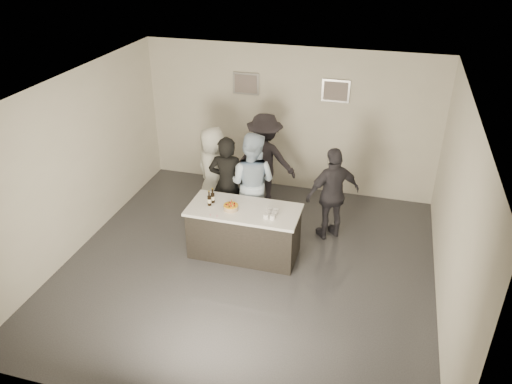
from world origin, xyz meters
TOP-DOWN VIEW (x-y plane):
  - floor at (0.00, 0.00)m, footprint 6.00×6.00m
  - ceiling at (0.00, 0.00)m, footprint 6.00×6.00m
  - wall_back at (0.00, 3.00)m, footprint 6.00×0.04m
  - wall_front at (0.00, -3.00)m, footprint 6.00×0.04m
  - wall_left at (-3.00, 0.00)m, footprint 0.04×6.00m
  - wall_right at (3.00, 0.00)m, footprint 0.04×6.00m
  - picture_left at (-0.90, 2.97)m, footprint 0.54×0.04m
  - picture_right at (0.90, 2.97)m, footprint 0.54×0.04m
  - bar_counter at (-0.16, 0.34)m, footprint 1.86×0.86m
  - cake at (-0.36, 0.25)m, footprint 0.24×0.24m
  - beer_bottle_a at (-0.73, 0.40)m, footprint 0.07×0.07m
  - beer_bottle_b at (-0.75, 0.29)m, footprint 0.07×0.07m
  - tumbler_cluster at (0.32, 0.25)m, footprint 0.19×0.30m
  - candles at (-0.54, 0.01)m, footprint 0.24×0.08m
  - person_main_black at (-0.70, 1.08)m, footprint 0.71×0.51m
  - person_main_blue at (-0.27, 1.19)m, footprint 0.98×0.80m
  - person_guest_left at (-1.12, 1.53)m, footprint 1.03×0.91m
  - person_guest_right at (1.18, 1.30)m, footprint 1.07×0.93m
  - person_guest_back at (-0.30, 2.17)m, footprint 1.26×0.76m

SIDE VIEW (x-z plane):
  - floor at x=0.00m, z-range 0.00..0.00m
  - bar_counter at x=-0.16m, z-range 0.00..0.90m
  - person_guest_right at x=1.18m, z-range 0.00..1.73m
  - person_guest_left at x=-1.12m, z-range 0.00..1.77m
  - candles at x=-0.54m, z-range 0.90..0.91m
  - person_main_black at x=-0.70m, z-range 0.00..1.82m
  - cake at x=-0.36m, z-range 0.90..0.98m
  - tumbler_cluster at x=0.32m, z-range 0.90..0.98m
  - person_guest_back at x=-0.30m, z-range 0.00..1.89m
  - person_main_blue at x=-0.27m, z-range 0.00..1.90m
  - beer_bottle_a at x=-0.73m, z-range 0.90..1.16m
  - beer_bottle_b at x=-0.75m, z-range 0.90..1.16m
  - wall_back at x=0.00m, z-range 0.00..3.00m
  - wall_front at x=0.00m, z-range 0.00..3.00m
  - wall_left at x=-3.00m, z-range 0.00..3.00m
  - wall_right at x=3.00m, z-range 0.00..3.00m
  - picture_left at x=-0.90m, z-range 1.98..2.42m
  - picture_right at x=0.90m, z-range 1.98..2.42m
  - ceiling at x=0.00m, z-range 3.00..3.00m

